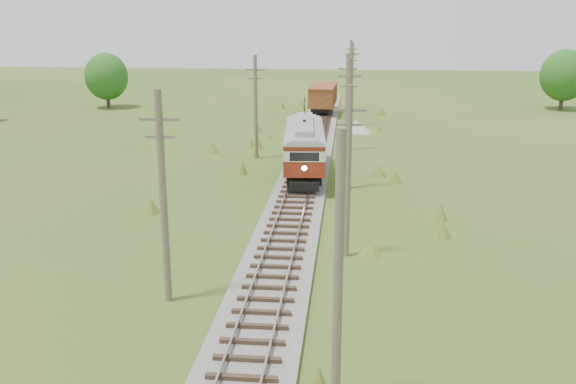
# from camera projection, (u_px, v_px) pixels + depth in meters

# --- Properties ---
(railbed_main) EXTENTS (3.60, 96.00, 0.57)m
(railbed_main) POSITION_uv_depth(u_px,v_px,m) (304.00, 174.00, 48.07)
(railbed_main) COLOR #605B54
(railbed_main) RESTS_ON ground
(streetcar) EXTENTS (3.68, 12.20, 5.53)m
(streetcar) POSITION_uv_depth(u_px,v_px,m) (304.00, 143.00, 47.31)
(streetcar) COLOR black
(streetcar) RESTS_ON ground
(gondola) EXTENTS (3.21, 8.95, 2.94)m
(gondola) POSITION_uv_depth(u_px,v_px,m) (323.00, 96.00, 77.50)
(gondola) COLOR black
(gondola) RESTS_ON ground
(gravel_pile) EXTENTS (3.20, 3.39, 1.16)m
(gravel_pile) POSITION_uv_depth(u_px,v_px,m) (357.00, 126.00, 66.39)
(gravel_pile) COLOR gray
(gravel_pile) RESTS_ON ground
(utility_pole_r_1) EXTENTS (0.30, 0.30, 8.80)m
(utility_pole_r_1) POSITION_uv_depth(u_px,v_px,m) (338.00, 276.00, 18.85)
(utility_pole_r_1) COLOR brown
(utility_pole_r_1) RESTS_ON ground
(utility_pole_r_2) EXTENTS (1.60, 0.30, 8.60)m
(utility_pole_r_2) POSITION_uv_depth(u_px,v_px,m) (348.00, 171.00, 31.28)
(utility_pole_r_2) COLOR brown
(utility_pole_r_2) RESTS_ON ground
(utility_pole_r_3) EXTENTS (1.60, 0.30, 9.00)m
(utility_pole_r_3) POSITION_uv_depth(u_px,v_px,m) (348.00, 123.00, 43.70)
(utility_pole_r_3) COLOR brown
(utility_pole_r_3) RESTS_ON ground
(utility_pole_r_4) EXTENTS (1.60, 0.30, 8.40)m
(utility_pole_r_4) POSITION_uv_depth(u_px,v_px,m) (347.00, 102.00, 56.26)
(utility_pole_r_4) COLOR brown
(utility_pole_r_4) RESTS_ON ground
(utility_pole_r_5) EXTENTS (1.60, 0.30, 8.90)m
(utility_pole_r_5) POSITION_uv_depth(u_px,v_px,m) (352.00, 84.00, 68.62)
(utility_pole_r_5) COLOR brown
(utility_pole_r_5) RESTS_ON ground
(utility_pole_r_6) EXTENTS (1.60, 0.30, 8.70)m
(utility_pole_r_6) POSITION_uv_depth(u_px,v_px,m) (350.00, 74.00, 81.12)
(utility_pole_r_6) COLOR brown
(utility_pole_r_6) RESTS_ON ground
(utility_pole_l_a) EXTENTS (1.60, 0.30, 9.00)m
(utility_pole_l_a) POSITION_uv_depth(u_px,v_px,m) (163.00, 196.00, 26.18)
(utility_pole_l_a) COLOR brown
(utility_pole_l_a) RESTS_ON ground
(utility_pole_l_b) EXTENTS (1.60, 0.30, 8.60)m
(utility_pole_l_b) POSITION_uv_depth(u_px,v_px,m) (256.00, 106.00, 53.10)
(utility_pole_l_b) COLOR brown
(utility_pole_l_b) RESTS_ON ground
(tree_mid_a) EXTENTS (5.46, 5.46, 7.03)m
(tree_mid_a) POSITION_uv_depth(u_px,v_px,m) (106.00, 76.00, 82.26)
(tree_mid_a) COLOR #38281C
(tree_mid_a) RESTS_ON ground
(tree_mid_b) EXTENTS (5.88, 5.88, 7.57)m
(tree_mid_b) POSITION_uv_depth(u_px,v_px,m) (564.00, 75.00, 80.57)
(tree_mid_b) COLOR #38281C
(tree_mid_b) RESTS_ON ground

